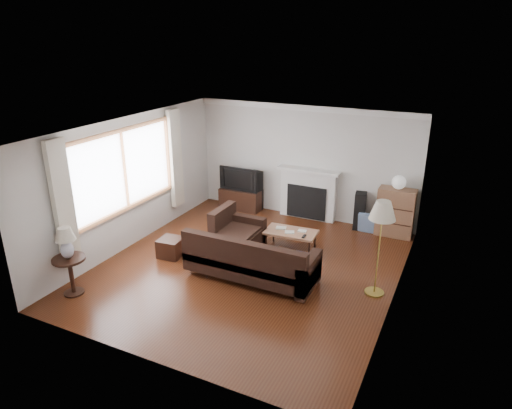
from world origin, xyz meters
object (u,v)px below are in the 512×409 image
at_px(tv_stand, 241,199).
at_px(floor_lamp, 379,249).
at_px(bookshelf, 395,212).
at_px(side_table, 71,276).
at_px(coffee_table, 291,240).
at_px(sectional_sofa, 251,258).

relative_size(tv_stand, floor_lamp, 0.62).
relative_size(bookshelf, side_table, 1.58).
distance_m(coffee_table, floor_lamp, 2.10).
bearing_deg(coffee_table, bookshelf, 38.87).
height_order(bookshelf, side_table, bookshelf).
bearing_deg(floor_lamp, sectional_sofa, -167.99).
bearing_deg(coffee_table, floor_lamp, -29.83).
height_order(coffee_table, floor_lamp, floor_lamp).
bearing_deg(bookshelf, coffee_table, -137.54).
xyz_separation_m(bookshelf, floor_lamp, (0.13, -2.42, 0.29)).
xyz_separation_m(bookshelf, sectional_sofa, (-1.87, -2.84, -0.12)).
bearing_deg(tv_stand, side_table, -98.81).
bearing_deg(bookshelf, side_table, -133.05).
height_order(sectional_sofa, floor_lamp, floor_lamp).
bearing_deg(floor_lamp, side_table, -154.22).
xyz_separation_m(tv_stand, bookshelf, (3.53, 0.03, 0.26)).
height_order(sectional_sofa, side_table, sectional_sofa).
distance_m(tv_stand, coffee_table, 2.39).
height_order(sectional_sofa, coffee_table, sectional_sofa).
bearing_deg(floor_lamp, bookshelf, 93.16).
xyz_separation_m(coffee_table, floor_lamp, (1.80, -0.89, 0.60)).
bearing_deg(coffee_table, tv_stand, 137.51).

